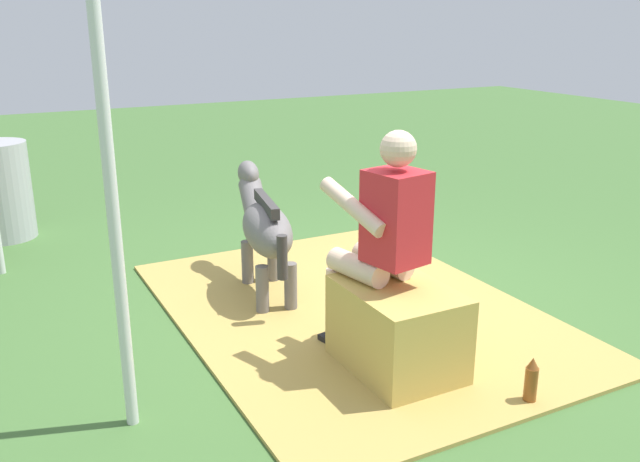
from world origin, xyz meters
TOP-DOWN VIEW (x-y plane):
  - ground_plane at (0.00, 0.00)m, footprint 24.00×24.00m
  - hay_patch at (-0.08, 0.11)m, footprint 3.15×2.30m
  - hay_bale at (-0.90, 0.29)m, footprint 0.74×0.54m
  - person_seated at (-0.73, 0.31)m, footprint 0.70×0.50m
  - pony_standing at (0.53, 0.50)m, footprint 1.34×0.48m
  - soda_bottle at (-1.53, -0.14)m, footprint 0.07×0.07m
  - tent_pole_left at (-0.73, 1.77)m, footprint 0.06×0.06m

SIDE VIEW (x-z plane):
  - ground_plane at x=0.00m, z-range 0.00..0.00m
  - hay_patch at x=-0.08m, z-range 0.00..0.02m
  - soda_bottle at x=-1.53m, z-range 0.00..0.27m
  - hay_bale at x=-0.90m, z-range 0.00..0.52m
  - pony_standing at x=0.53m, z-range 0.08..0.97m
  - person_seated at x=-0.73m, z-range 0.08..1.48m
  - tent_pole_left at x=-0.73m, z-range 0.00..2.26m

